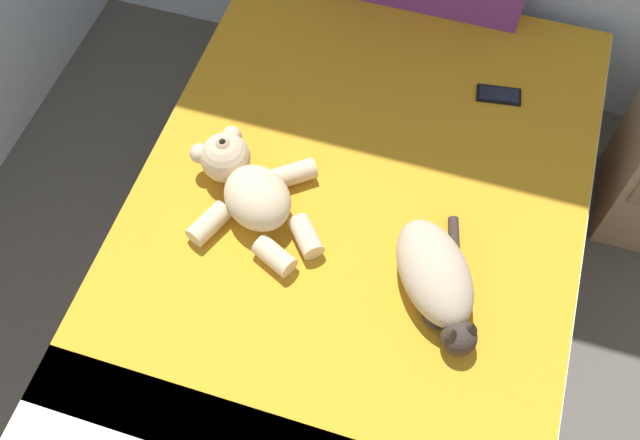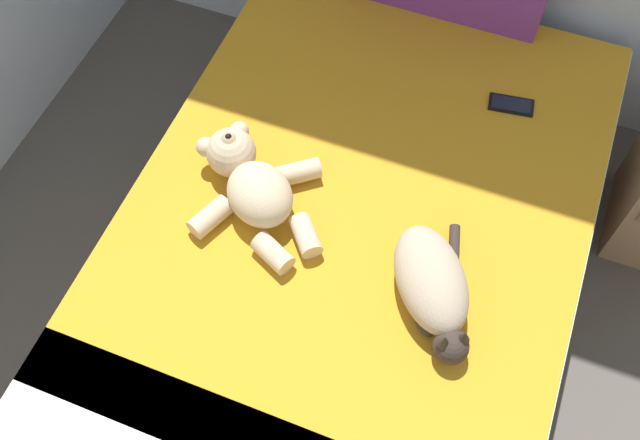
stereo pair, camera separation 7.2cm
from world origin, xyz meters
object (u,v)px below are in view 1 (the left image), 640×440
Objects in this scene: teddy_bear at (248,187)px; bed at (353,245)px; cat at (437,279)px; cell_phone at (499,95)px.

bed is at bearing 13.63° from teddy_bear.
bed is 4.13× the size of teddy_bear.
teddy_bear reaches higher than bed.
cell_phone is (0.05, 0.77, -0.07)m from cat.
bed is 12.81× the size of cell_phone.
teddy_bear is at bearing -166.37° from bed.
bed is 4.60× the size of cat.
bed is at bearing -121.35° from cell_phone.
cat is (0.29, -0.21, 0.32)m from bed.
cell_phone is at bearing 58.65° from bed.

